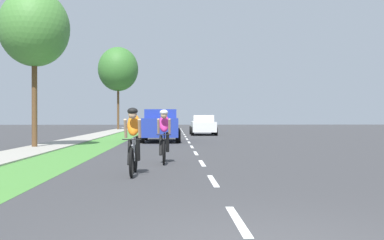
{
  "coord_description": "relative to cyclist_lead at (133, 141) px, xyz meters",
  "views": [
    {
      "loc": [
        -0.84,
        -4.34,
        1.36
      ],
      "look_at": [
        0.1,
        18.87,
        1.22
      ],
      "focal_mm": 42.64,
      "sensor_mm": 36.0,
      "label": 1
    }
  ],
  "objects": [
    {
      "name": "cyclist_trailing",
      "position": [
        0.66,
        2.73,
        0.0
      ],
      "size": [
        0.42,
        1.72,
        1.58
      ],
      "color": "black",
      "rests_on": "ground_plane"
    },
    {
      "name": "sedan_white",
      "position": [
        3.22,
        24.41,
        -0.04
      ],
      "size": [
        1.98,
        4.3,
        1.52
      ],
      "color": "silver",
      "rests_on": "ground_plane"
    },
    {
      "name": "street_tree_near",
      "position": [
        -5.24,
        9.79,
        4.49
      ],
      "size": [
        3.09,
        3.09,
        7.02
      ],
      "color": "brown",
      "rests_on": "ground_plane"
    },
    {
      "name": "sidewalk_concrete",
      "position": [
        -4.77,
        13.61,
        -0.81
      ],
      "size": [
        1.88,
        70.0,
        0.1
      ],
      "primitive_type": "cube",
      "color": "#9E998E",
      "rests_on": "ground_plane"
    },
    {
      "name": "suv_blue",
      "position": [
        0.24,
        14.85,
        0.14
      ],
      "size": [
        2.15,
        4.7,
        1.79
      ],
      "color": "#23389E",
      "rests_on": "ground_plane"
    },
    {
      "name": "street_tree_far",
      "position": [
        -5.09,
        39.14,
        5.79
      ],
      "size": [
        4.35,
        4.35,
        9.01
      ],
      "color": "brown",
      "rests_on": "ground_plane"
    },
    {
      "name": "lane_markings_center",
      "position": [
        1.78,
        17.61,
        -0.81
      ],
      "size": [
        0.12,
        54.07,
        0.01
      ],
      "color": "white",
      "rests_on": "ground_plane"
    },
    {
      "name": "ground_plane",
      "position": [
        1.78,
        13.61,
        -0.81
      ],
      "size": [
        120.0,
        120.0,
        0.0
      ],
      "primitive_type": "plane",
      "color": "#38383A"
    },
    {
      "name": "grass_verge",
      "position": [
        -2.79,
        13.61,
        -0.81
      ],
      "size": [
        2.07,
        70.0,
        0.01
      ],
      "primitive_type": "cube",
      "color": "#478438",
      "rests_on": "ground_plane"
    },
    {
      "name": "cyclist_lead",
      "position": [
        0.0,
        0.0,
        0.0
      ],
      "size": [
        0.42,
        1.72,
        1.58
      ],
      "color": "black",
      "rests_on": "ground_plane"
    }
  ]
}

